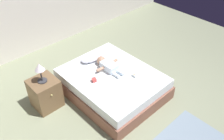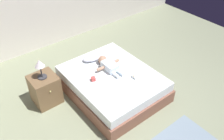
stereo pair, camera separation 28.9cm
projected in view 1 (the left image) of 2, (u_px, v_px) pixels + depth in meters
ground_plane at (140, 106)px, 4.37m from camera, size 8.00×8.00×0.00m
bed at (112, 84)px, 4.54m from camera, size 1.48×1.82×0.44m
pillow at (93, 57)px, 4.76m from camera, size 0.56×0.27×0.10m
baby at (107, 65)px, 4.50m from camera, size 0.51×0.63×0.17m
toothbrush at (113, 62)px, 4.70m from camera, size 0.08×0.13×0.02m
nightstand at (45, 93)px, 4.23m from camera, size 0.45×0.48×0.56m
lamp at (40, 69)px, 3.90m from camera, size 0.17×0.17×0.36m
toy_block at (94, 80)px, 4.22m from camera, size 0.09×0.09×0.07m
baby_bottle at (134, 76)px, 4.32m from camera, size 0.05×0.10×0.07m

